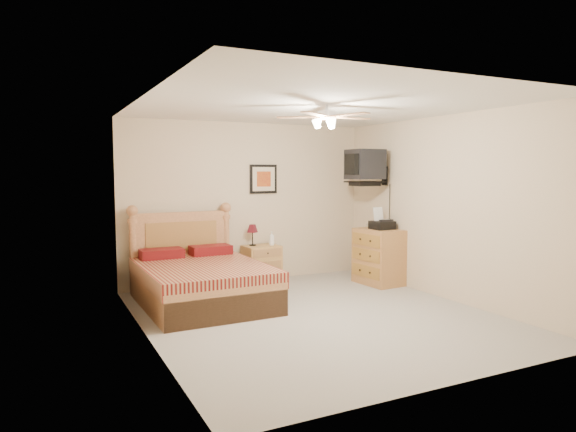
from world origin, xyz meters
The scene contains 17 objects.
floor centered at (0.00, 0.00, 0.00)m, with size 4.50×4.50×0.00m, color gray.
ceiling centered at (0.00, 0.00, 2.50)m, with size 4.00×4.50×0.04m, color white.
wall_back centered at (0.00, 2.25, 1.25)m, with size 4.00×0.04×2.50m, color beige.
wall_front centered at (0.00, -2.25, 1.25)m, with size 4.00×0.04×2.50m, color beige.
wall_left centered at (-2.00, 0.00, 1.25)m, with size 0.04×4.50×2.50m, color beige.
wall_right centered at (2.00, 0.00, 1.25)m, with size 0.04×4.50×2.50m, color beige.
bed centered at (-1.08, 1.12, 0.64)m, with size 1.50×1.97×1.28m, color #9E6A44, non-canonical shape.
nightstand centered at (0.13, 2.00, 0.29)m, with size 0.54×0.41×0.59m, color #A17344.
table_lamp centered at (0.02, 2.08, 0.75)m, with size 0.18×0.18×0.33m, color #5A121D, non-canonical shape.
lotion_bottle centered at (0.30, 1.97, 0.69)m, with size 0.08×0.08×0.22m, color white.
framed_picture centered at (0.27, 2.23, 1.62)m, with size 0.46×0.04×0.46m, color black.
dresser centered at (1.73, 1.12, 0.43)m, with size 0.50×0.72×0.85m, color #9F663A.
fax_machine centered at (1.76, 1.09, 1.02)m, with size 0.31×0.33×0.33m, color black, non-canonical shape.
magazine_lower centered at (1.75, 1.37, 0.87)m, with size 0.20×0.26×0.02m, color #BCB498.
magazine_upper centered at (1.76, 1.39, 0.89)m, with size 0.18×0.24×0.02m, color gray.
wall_tv centered at (1.75, 1.34, 1.81)m, with size 0.56×0.46×0.58m, color black, non-canonical shape.
ceiling_fan centered at (0.00, -0.20, 2.36)m, with size 1.14×1.14×0.28m, color white, non-canonical shape.
Camera 1 is at (-3.00, -5.29, 1.74)m, focal length 32.00 mm.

